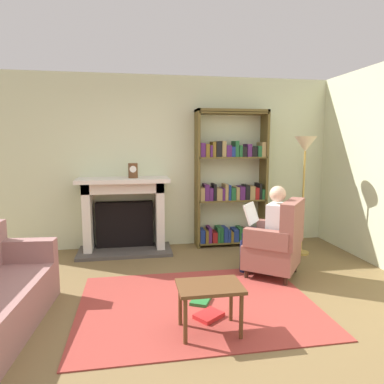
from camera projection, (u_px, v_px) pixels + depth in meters
ground at (203, 319)px, 3.29m from camera, size 14.00×14.00×0.00m
back_wall at (172, 162)px, 5.59m from camera, size 5.60×0.10×2.70m
side_wall_right at (374, 166)px, 4.77m from camera, size 0.10×5.20×2.70m
area_rug at (197, 304)px, 3.58m from camera, size 2.40×1.80×0.01m
fireplace at (124, 213)px, 5.32m from camera, size 1.39×0.64×1.14m
mantel_clock at (133, 171)px, 5.16m from camera, size 0.14×0.14×0.22m
bookshelf at (231, 183)px, 5.58m from camera, size 1.14×0.32×2.18m
armchair_reading at (277, 243)px, 4.31m from camera, size 0.88×0.89×0.97m
seated_reader at (269, 227)px, 4.34m from camera, size 0.59×0.56×1.14m
side_table at (210, 292)px, 3.01m from camera, size 0.56×0.39×0.44m
scattered_books at (205, 309)px, 3.43m from camera, size 0.32×0.63×0.04m
floor_lamp at (305, 155)px, 5.05m from camera, size 0.32×0.32×1.75m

